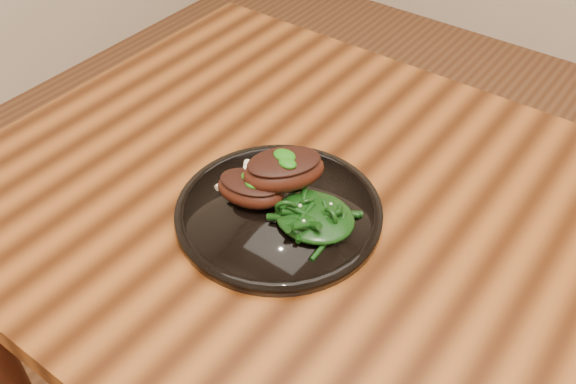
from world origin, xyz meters
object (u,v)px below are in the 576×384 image
object	(u,v)px
desk	(508,341)
greens_heap	(315,213)
lamb_chop_front	(250,188)
plate	(279,212)

from	to	relation	value
desk	greens_heap	size ratio (longest dim) A/B	14.72
lamb_chop_front	greens_heap	xyz separation A→B (m)	(0.10, 0.01, -0.00)
desk	lamb_chop_front	distance (m)	0.39
desk	lamb_chop_front	world-z (taller)	lamb_chop_front
lamb_chop_front	greens_heap	distance (m)	0.10
lamb_chop_front	desk	bearing A→B (deg)	10.86
plate	lamb_chop_front	size ratio (longest dim) A/B	2.64
desk	plate	bearing A→B (deg)	-169.50
lamb_chop_front	greens_heap	world-z (taller)	lamb_chop_front
desk	lamb_chop_front	size ratio (longest dim) A/B	15.11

